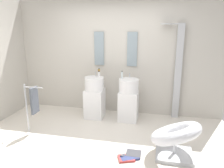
{
  "coord_description": "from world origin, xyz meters",
  "views": [
    {
      "loc": [
        0.99,
        -3.24,
        1.97
      ],
      "look_at": [
        0.15,
        0.55,
        0.95
      ],
      "focal_mm": 34.93,
      "sensor_mm": 36.0,
      "label": 1
    }
  ],
  "objects_px": {
    "lounge_chair": "(175,136)",
    "magazine_charcoal": "(134,154)",
    "coffee_mug": "(123,155)",
    "pedestal_sink_right": "(128,99)",
    "magazine_navy": "(130,158)",
    "soap_bottle_amber": "(99,72)",
    "pedestal_sink_left": "(95,97)",
    "magazine_red": "(126,158)",
    "towel_rack": "(33,101)",
    "shower_column": "(177,70)",
    "soap_bottle_clear": "(122,75)",
    "soap_bottle_white": "(99,74)"
  },
  "relations": [
    {
      "from": "magazine_navy",
      "to": "soap_bottle_clear",
      "type": "bearing_deg",
      "value": 76.87
    },
    {
      "from": "soap_bottle_clear",
      "to": "soap_bottle_amber",
      "type": "bearing_deg",
      "value": 168.48
    },
    {
      "from": "magazine_red",
      "to": "shower_column",
      "type": "bearing_deg",
      "value": 46.46
    },
    {
      "from": "soap_bottle_clear",
      "to": "shower_column",
      "type": "bearing_deg",
      "value": 17.14
    },
    {
      "from": "magazine_red",
      "to": "soap_bottle_clear",
      "type": "relative_size",
      "value": 1.5
    },
    {
      "from": "soap_bottle_amber",
      "to": "towel_rack",
      "type": "bearing_deg",
      "value": -131.34
    },
    {
      "from": "magazine_charcoal",
      "to": "soap_bottle_white",
      "type": "relative_size",
      "value": 1.85
    },
    {
      "from": "pedestal_sink_right",
      "to": "soap_bottle_clear",
      "type": "xyz_separation_m",
      "value": [
        -0.15,
        0.03,
        0.52
      ]
    },
    {
      "from": "lounge_chair",
      "to": "soap_bottle_clear",
      "type": "xyz_separation_m",
      "value": [
        -1.06,
        1.26,
        0.64
      ]
    },
    {
      "from": "pedestal_sink_left",
      "to": "magazine_red",
      "type": "bearing_deg",
      "value": -57.37
    },
    {
      "from": "magazine_red",
      "to": "magazine_charcoal",
      "type": "distance_m",
      "value": 0.17
    },
    {
      "from": "pedestal_sink_right",
      "to": "towel_rack",
      "type": "relative_size",
      "value": 1.07
    },
    {
      "from": "towel_rack",
      "to": "magazine_charcoal",
      "type": "relative_size",
      "value": 4.08
    },
    {
      "from": "pedestal_sink_left",
      "to": "magazine_charcoal",
      "type": "bearing_deg",
      "value": -52.18
    },
    {
      "from": "lounge_chair",
      "to": "shower_column",
      "type": "bearing_deg",
      "value": 87.16
    },
    {
      "from": "towel_rack",
      "to": "lounge_chair",
      "type": "bearing_deg",
      "value": -5.91
    },
    {
      "from": "coffee_mug",
      "to": "pedestal_sink_right",
      "type": "bearing_deg",
      "value": 95.14
    },
    {
      "from": "pedestal_sink_right",
      "to": "lounge_chair",
      "type": "relative_size",
      "value": 0.94
    },
    {
      "from": "soap_bottle_white",
      "to": "pedestal_sink_left",
      "type": "bearing_deg",
      "value": -136.99
    },
    {
      "from": "magazine_navy",
      "to": "soap_bottle_amber",
      "type": "bearing_deg",
      "value": 92.14
    },
    {
      "from": "pedestal_sink_left",
      "to": "shower_column",
      "type": "relative_size",
      "value": 0.5
    },
    {
      "from": "pedestal_sink_right",
      "to": "lounge_chair",
      "type": "height_order",
      "value": "pedestal_sink_right"
    },
    {
      "from": "soap_bottle_amber",
      "to": "soap_bottle_white",
      "type": "bearing_deg",
      "value": -76.56
    },
    {
      "from": "coffee_mug",
      "to": "soap_bottle_amber",
      "type": "distance_m",
      "value": 2.01
    },
    {
      "from": "pedestal_sink_left",
      "to": "pedestal_sink_right",
      "type": "xyz_separation_m",
      "value": [
        0.76,
        0.0,
        0.0
      ]
    },
    {
      "from": "shower_column",
      "to": "magazine_navy",
      "type": "relative_size",
      "value": 7.27
    },
    {
      "from": "magazine_navy",
      "to": "coffee_mug",
      "type": "bearing_deg",
      "value": 138.09
    },
    {
      "from": "magazine_navy",
      "to": "coffee_mug",
      "type": "relative_size",
      "value": 3.45
    },
    {
      "from": "soap_bottle_amber",
      "to": "magazine_charcoal",
      "type": "bearing_deg",
      "value": -56.71
    },
    {
      "from": "lounge_chair",
      "to": "magazine_navy",
      "type": "xyz_separation_m",
      "value": [
        -0.67,
        -0.24,
        -0.32
      ]
    },
    {
      "from": "soap_bottle_clear",
      "to": "soap_bottle_white",
      "type": "height_order",
      "value": "soap_bottle_clear"
    },
    {
      "from": "pedestal_sink_right",
      "to": "magazine_red",
      "type": "height_order",
      "value": "pedestal_sink_right"
    },
    {
      "from": "lounge_chair",
      "to": "magazine_red",
      "type": "height_order",
      "value": "lounge_chair"
    },
    {
      "from": "shower_column",
      "to": "soap_bottle_clear",
      "type": "bearing_deg",
      "value": -162.86
    },
    {
      "from": "magazine_red",
      "to": "soap_bottle_amber",
      "type": "xyz_separation_m",
      "value": [
        -0.88,
        1.62,
        0.97
      ]
    },
    {
      "from": "pedestal_sink_left",
      "to": "coffee_mug",
      "type": "xyz_separation_m",
      "value": [
        0.89,
        -1.44,
        -0.42
      ]
    },
    {
      "from": "lounge_chair",
      "to": "coffee_mug",
      "type": "distance_m",
      "value": 0.86
    },
    {
      "from": "pedestal_sink_right",
      "to": "towel_rack",
      "type": "bearing_deg",
      "value": -149.73
    },
    {
      "from": "soap_bottle_clear",
      "to": "magazine_navy",
      "type": "bearing_deg",
      "value": -75.22
    },
    {
      "from": "lounge_chair",
      "to": "magazine_charcoal",
      "type": "bearing_deg",
      "value": -169.59
    },
    {
      "from": "pedestal_sink_left",
      "to": "magazine_navy",
      "type": "distance_m",
      "value": 1.83
    },
    {
      "from": "soap_bottle_amber",
      "to": "coffee_mug",
      "type": "bearing_deg",
      "value": -62.63
    },
    {
      "from": "soap_bottle_white",
      "to": "magazine_red",
      "type": "bearing_deg",
      "value": -61.06
    },
    {
      "from": "lounge_chair",
      "to": "towel_rack",
      "type": "relative_size",
      "value": 1.14
    },
    {
      "from": "magazine_navy",
      "to": "magazine_red",
      "type": "xyz_separation_m",
      "value": [
        -0.05,
        -0.02,
        -0.0
      ]
    },
    {
      "from": "coffee_mug",
      "to": "soap_bottle_clear",
      "type": "height_order",
      "value": "soap_bottle_clear"
    },
    {
      "from": "pedestal_sink_left",
      "to": "soap_bottle_amber",
      "type": "xyz_separation_m",
      "value": [
        0.07,
        0.14,
        0.53
      ]
    },
    {
      "from": "magazine_red",
      "to": "coffee_mug",
      "type": "distance_m",
      "value": 0.08
    },
    {
      "from": "magazine_navy",
      "to": "coffee_mug",
      "type": "distance_m",
      "value": 0.12
    },
    {
      "from": "pedestal_sink_left",
      "to": "towel_rack",
      "type": "xyz_separation_m",
      "value": [
        -0.9,
        -0.96,
        0.16
      ]
    }
  ]
}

